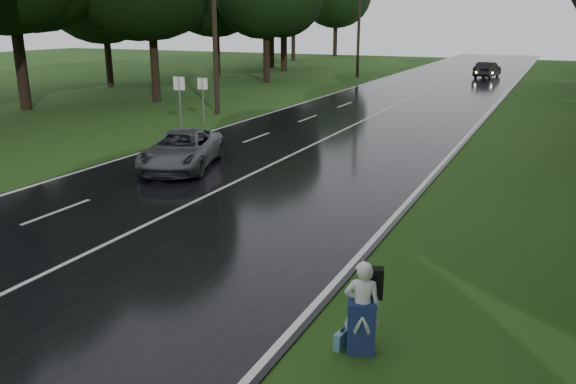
# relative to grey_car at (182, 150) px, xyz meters

# --- Properties ---
(ground) EXTENTS (160.00, 160.00, 0.00)m
(ground) POSITION_rel_grey_car_xyz_m (2.78, -7.80, -0.71)
(ground) COLOR #214213
(ground) RESTS_ON ground
(road) EXTENTS (12.00, 140.00, 0.04)m
(road) POSITION_rel_grey_car_xyz_m (2.78, 12.20, -0.69)
(road) COLOR black
(road) RESTS_ON ground
(lane_center) EXTENTS (0.12, 140.00, 0.01)m
(lane_center) POSITION_rel_grey_car_xyz_m (2.78, 12.20, -0.67)
(lane_center) COLOR silver
(lane_center) RESTS_ON road
(grey_car) EXTENTS (3.68, 5.31, 1.35)m
(grey_car) POSITION_rel_grey_car_xyz_m (0.00, 0.00, 0.00)
(grey_car) COLOR #55595B
(grey_car) RESTS_ON road
(far_car) EXTENTS (2.15, 4.54, 1.44)m
(far_car) POSITION_rel_grey_car_xyz_m (5.69, 41.70, 0.04)
(far_car) COLOR black
(far_car) RESTS_ON road
(hitchhiker) EXTENTS (0.69, 0.66, 1.62)m
(hitchhiker) POSITION_rel_grey_car_xyz_m (9.88, -8.98, 0.04)
(hitchhiker) COLOR silver
(hitchhiker) RESTS_ON ground
(suitcase) EXTENTS (0.18, 0.44, 0.30)m
(suitcase) POSITION_rel_grey_car_xyz_m (9.55, -8.96, -0.56)
(suitcase) COLOR teal
(suitcase) RESTS_ON ground
(utility_pole_mid) EXTENTS (1.80, 0.28, 10.95)m
(utility_pole_mid) POSITION_rel_grey_car_xyz_m (-5.72, 11.64, -0.71)
(utility_pole_mid) COLOR black
(utility_pole_mid) RESTS_ON ground
(utility_pole_far) EXTENTS (1.80, 0.28, 9.82)m
(utility_pole_far) POSITION_rel_grey_car_xyz_m (-5.72, 37.00, -0.71)
(utility_pole_far) COLOR black
(utility_pole_far) RESTS_ON ground
(road_sign_a) EXTENTS (0.64, 0.10, 2.66)m
(road_sign_a) POSITION_rel_grey_car_xyz_m (-4.42, 6.19, -0.71)
(road_sign_a) COLOR white
(road_sign_a) RESTS_ON ground
(road_sign_b) EXTENTS (0.58, 0.10, 2.43)m
(road_sign_b) POSITION_rel_grey_car_xyz_m (-4.42, 8.22, -0.71)
(road_sign_b) COLOR white
(road_sign_b) RESTS_ON ground
(tree_left_d) EXTENTS (10.24, 10.24, 15.99)m
(tree_left_d) POSITION_rel_grey_car_xyz_m (-12.27, 14.49, -0.71)
(tree_left_d) COLOR black
(tree_left_d) RESTS_ON ground
(tree_left_e) EXTENTS (8.97, 8.97, 14.02)m
(tree_left_e) POSITION_rel_grey_car_xyz_m (-11.27, 28.69, -0.71)
(tree_left_e) COLOR black
(tree_left_e) RESTS_ON ground
(tree_left_f) EXTENTS (8.79, 8.79, 13.73)m
(tree_left_f) POSITION_rel_grey_car_xyz_m (-15.07, 40.13, -0.71)
(tree_left_f) COLOR black
(tree_left_f) RESTS_ON ground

